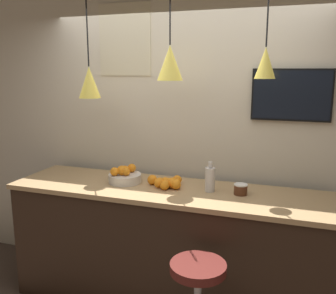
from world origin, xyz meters
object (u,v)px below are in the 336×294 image
mounted_tv (291,95)px  fruit_bowl (125,176)px  juice_bottle (210,179)px  spread_jar (241,189)px

mounted_tv → fruit_bowl: bearing=-164.3°
fruit_bowl → mounted_tv: mounted_tv is taller
juice_bottle → mounted_tv: bearing=33.0°
spread_jar → mounted_tv: (0.33, 0.37, 0.72)m
juice_bottle → spread_jar: size_ratio=2.29×
juice_bottle → mounted_tv: mounted_tv is taller
juice_bottle → spread_jar: 0.25m
juice_bottle → spread_jar: bearing=-0.0°
spread_jar → mounted_tv: mounted_tv is taller
spread_jar → mounted_tv: bearing=48.7°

